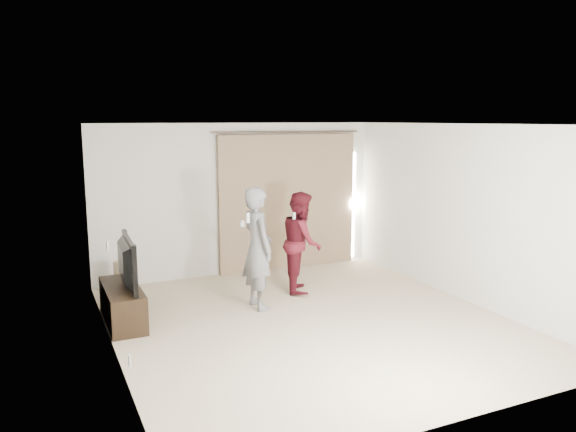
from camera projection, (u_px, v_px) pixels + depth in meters
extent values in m
plane|color=#C2B391|center=(311.00, 322.00, 7.44)|extent=(5.50, 5.50, 0.00)
cube|color=silver|center=(239.00, 199.00, 9.68)|extent=(5.00, 0.04, 2.60)
cube|color=silver|center=(110.00, 244.00, 6.19)|extent=(0.04, 5.50, 2.60)
cube|color=silver|center=(108.00, 246.00, 6.57)|extent=(0.02, 0.08, 0.12)
cube|color=silver|center=(130.00, 361.00, 5.56)|extent=(0.02, 0.08, 0.12)
cube|color=white|center=(313.00, 124.00, 7.00)|extent=(5.00, 5.50, 0.01)
cube|color=#907558|center=(288.00, 202.00, 10.01)|extent=(2.60, 0.10, 2.40)
cylinder|color=brown|center=(288.00, 132.00, 9.80)|extent=(2.80, 0.03, 0.03)
cube|color=silver|center=(352.00, 205.00, 10.63)|extent=(0.08, 0.04, 2.00)
cube|color=black|center=(123.00, 305.00, 7.41)|extent=(0.44, 1.28, 0.49)
imported|color=black|center=(120.00, 262.00, 7.31)|extent=(0.20, 1.15, 0.66)
cylinder|color=tan|center=(122.00, 293.00, 8.58)|extent=(0.40, 0.40, 0.07)
cylinder|color=tan|center=(121.00, 276.00, 8.54)|extent=(0.22, 0.22, 0.47)
imported|color=slate|center=(258.00, 248.00, 7.91)|extent=(0.45, 0.66, 1.74)
cube|color=silver|center=(248.00, 218.00, 7.67)|extent=(0.04, 0.04, 0.14)
cube|color=silver|center=(242.00, 223.00, 7.88)|extent=(0.05, 0.05, 0.09)
imported|color=#55131D|center=(302.00, 242.00, 8.72)|extent=(0.84, 0.93, 1.57)
cube|color=silver|center=(294.00, 217.00, 8.48)|extent=(0.04, 0.04, 0.14)
cube|color=silver|center=(288.00, 221.00, 8.69)|extent=(0.05, 0.05, 0.09)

